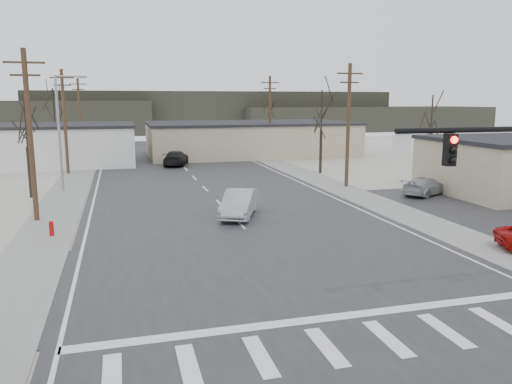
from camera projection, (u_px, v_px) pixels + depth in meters
ground at (283, 268)px, 21.39m from camera, size 140.00×140.00×0.00m
main_road at (217, 201)px, 35.62m from camera, size 18.00×110.00×0.05m
cross_road at (283, 268)px, 21.39m from camera, size 90.00×10.00×0.04m
sidewalk_left at (66, 195)px, 37.61m from camera, size 3.00×90.00×0.06m
sidewalk_right at (327, 183)px, 43.11m from camera, size 3.00×90.00×0.06m
fire_hydrant at (51, 228)px, 26.25m from camera, size 0.24×0.24×0.87m
building_left_far at (30, 145)px, 54.77m from camera, size 22.30×12.30×4.50m
building_right_far at (250, 138)px, 65.33m from camera, size 26.30×14.30×4.30m
upole_left_b at (30, 133)px, 28.84m from camera, size 2.20×0.30×10.00m
upole_left_c at (65, 120)px, 47.81m from camera, size 2.20×0.30×10.00m
upole_left_d at (80, 114)px, 66.78m from camera, size 2.20×0.30×10.00m
upole_right_a at (348, 124)px, 40.50m from camera, size 2.20×0.30×10.00m
upole_right_b at (270, 116)px, 61.37m from camera, size 2.20×0.30×10.00m
streetlight_main at (61, 127)px, 38.54m from camera, size 2.40×0.25×9.00m
tree_left_near at (26, 126)px, 36.04m from camera, size 3.30×3.30×7.35m
tree_right_mid at (322, 112)px, 48.22m from camera, size 3.74×3.74×8.33m
tree_left_far at (54, 107)px, 60.25m from camera, size 3.96×3.96×8.82m
tree_right_far at (269, 111)px, 73.60m from camera, size 3.52×3.52×7.84m
tree_lot at (432, 117)px, 46.96m from camera, size 3.52×3.52×7.84m
hill_center at (214, 111)px, 115.53m from camera, size 80.00×18.00×9.00m
hill_right at (363, 119)px, 119.24m from camera, size 60.00×18.00×5.50m
sedan_crossing at (239, 203)px, 30.65m from camera, size 3.48×5.19×1.62m
car_far_a at (176, 158)px, 54.71m from camera, size 3.60×5.85×1.58m
car_far_b at (119, 148)px, 66.02m from camera, size 2.01×4.51×1.51m
car_parked_silver at (426, 186)px, 37.66m from camera, size 4.93×3.81×1.33m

